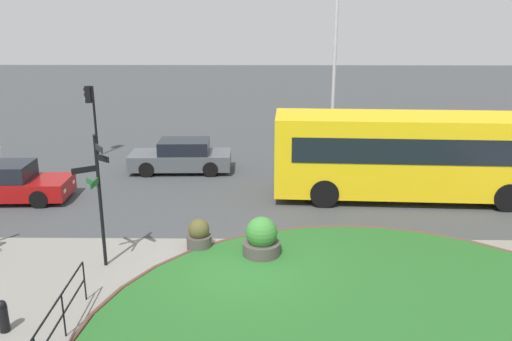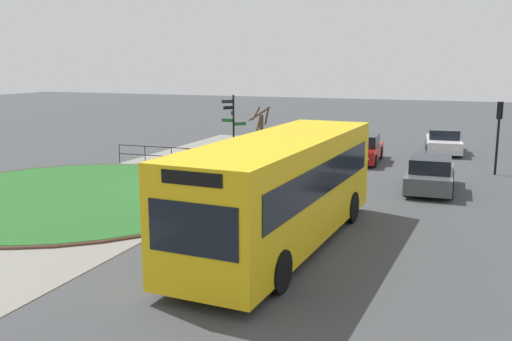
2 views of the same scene
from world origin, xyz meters
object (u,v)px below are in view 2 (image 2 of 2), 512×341
at_px(car_far_lane, 430,175).
at_px(traffic_light_near, 499,121).
at_px(signpost_directional, 233,127).
at_px(bus_yellow, 282,188).
at_px(car_near_lane, 362,149).
at_px(planter_kerbside, 234,174).
at_px(planter_near_signpost, 205,178).
at_px(car_trailing, 444,142).
at_px(street_tree_bare, 261,131).
at_px(bollard_foreground, 188,156).

height_order(car_far_lane, traffic_light_near, traffic_light_near).
distance_m(signpost_directional, traffic_light_near, 12.16).
xyz_separation_m(signpost_directional, bus_yellow, (9.56, 5.63, -0.47)).
xyz_separation_m(car_near_lane, planter_kerbside, (7.37, -4.06, -0.23)).
height_order(car_near_lane, planter_kerbside, car_near_lane).
bearing_deg(planter_near_signpost, car_far_lane, 112.33).
bearing_deg(planter_kerbside, car_near_lane, 151.17).
xyz_separation_m(bus_yellow, car_far_lane, (-8.81, 3.35, -1.01)).
bearing_deg(traffic_light_near, signpost_directional, 111.19).
relative_size(car_trailing, street_tree_bare, 1.57).
bearing_deg(signpost_directional, car_near_lane, 133.85).
height_order(car_near_lane, car_trailing, car_near_lane).
bearing_deg(car_far_lane, planter_near_signpost, 110.77).
height_order(bollard_foreground, traffic_light_near, traffic_light_near).
relative_size(bollard_foreground, planter_near_signpost, 0.63).
bearing_deg(traffic_light_near, bus_yellow, 159.05).
bearing_deg(bollard_foreground, bus_yellow, 38.85).
relative_size(signpost_directional, bollard_foreground, 4.83).
distance_m(car_near_lane, car_trailing, 5.99).
distance_m(car_near_lane, planter_kerbside, 8.41).
bearing_deg(planter_near_signpost, planter_kerbside, 163.93).
distance_m(signpost_directional, bollard_foreground, 3.73).
height_order(planter_kerbside, street_tree_bare, street_tree_bare).
xyz_separation_m(car_far_lane, car_trailing, (-10.36, -0.03, -0.02)).
bearing_deg(bollard_foreground, car_near_lane, 114.36).
bearing_deg(street_tree_bare, planter_near_signpost, 4.75).
bearing_deg(signpost_directional, car_trailing, 137.03).
bearing_deg(car_trailing, street_tree_bare, -63.38).
bearing_deg(bollard_foreground, signpost_directional, 68.10).
bearing_deg(bus_yellow, traffic_light_near, 159.21).
distance_m(car_far_lane, planter_kerbside, 8.04).
relative_size(car_near_lane, planter_near_signpost, 3.68).
bearing_deg(bus_yellow, signpost_directional, -146.45).
bearing_deg(street_tree_bare, car_trailing, 121.87).
distance_m(bus_yellow, car_trailing, 19.48).
distance_m(traffic_light_near, planter_kerbside, 12.32).
height_order(car_far_lane, planter_kerbside, car_far_lane).
bearing_deg(car_near_lane, planter_kerbside, -31.36).
bearing_deg(signpost_directional, street_tree_bare, -178.73).
height_order(signpost_directional, bollard_foreground, signpost_directional).
xyz_separation_m(signpost_directional, planter_kerbside, (2.41, 1.11, -1.70)).
relative_size(car_far_lane, street_tree_bare, 1.55).
relative_size(bollard_foreground, bus_yellow, 0.08).
xyz_separation_m(car_trailing, planter_near_signpost, (13.80, -8.35, -0.10)).
relative_size(bus_yellow, planter_kerbside, 10.75).
height_order(bollard_foreground, car_near_lane, car_near_lane).
relative_size(car_trailing, planter_near_signpost, 3.72).
bearing_deg(car_near_lane, signpost_directional, -48.69).
distance_m(bollard_foreground, planter_kerbside, 5.54).
distance_m(signpost_directional, planter_near_signpost, 4.53).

